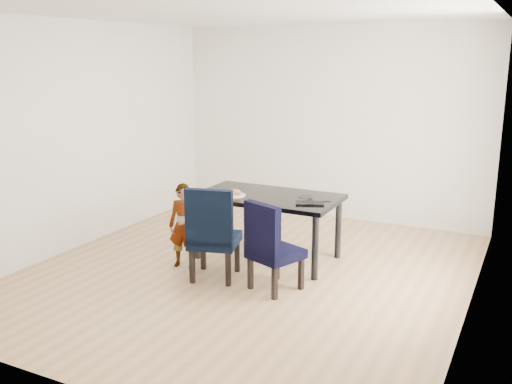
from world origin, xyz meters
The scene contains 14 objects.
floor centered at (0.00, 0.00, -0.01)m, with size 4.50×5.00×0.01m, color tan.
ceiling centered at (0.00, 0.00, 2.71)m, with size 4.50×5.00×0.01m, color white.
wall_back centered at (0.00, 2.50, 1.35)m, with size 4.50×0.01×2.70m, color white.
wall_front centered at (0.00, -2.50, 1.35)m, with size 4.50×0.01×2.70m, color silver.
wall_left centered at (-2.25, 0.00, 1.35)m, with size 0.01×5.00×2.70m, color white.
wall_right centered at (2.25, 0.00, 1.35)m, with size 0.01×5.00×2.70m, color silver.
dining_table centered at (0.00, 0.50, 0.38)m, with size 1.60×0.90×0.75m, color black.
chair_left centered at (-0.24, -0.28, 0.50)m, with size 0.48×0.50×1.00m, color black.
chair_right centered at (0.46, -0.28, 0.46)m, with size 0.44×0.46×0.92m, color black.
child centered at (-0.71, -0.15, 0.47)m, with size 0.34×0.22×0.94m, color #D45011.
plate centered at (-0.32, 0.30, 0.76)m, with size 0.25×0.25×0.01m, color silver.
sandwich centered at (-0.31, 0.29, 0.80)m, with size 0.17×0.08×0.07m, color #C27245.
laptop centered at (0.55, 0.39, 0.76)m, with size 0.30×0.19×0.02m, color black.
cable_tangle centered at (0.47, 0.47, 0.75)m, with size 0.13×0.13×0.01m, color black.
Camera 1 is at (2.69, -5.14, 2.30)m, focal length 40.00 mm.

